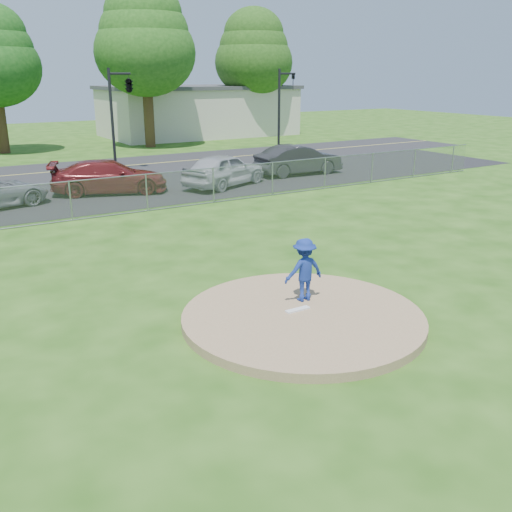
{
  "coord_description": "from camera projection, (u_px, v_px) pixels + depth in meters",
  "views": [
    {
      "loc": [
        -7.01,
        -9.43,
        5.3
      ],
      "look_at": [
        0.0,
        2.0,
        1.0
      ],
      "focal_mm": 40.0,
      "sensor_mm": 36.0,
      "label": 1
    }
  ],
  "objects": [
    {
      "name": "parking_lot",
      "position": [
        91.0,
        195.0,
        26.15
      ],
      "size": [
        50.0,
        8.0,
        0.01
      ],
      "primitive_type": "cube",
      "color": "black",
      "rests_on": "ground"
    },
    {
      "name": "chain_link_fence",
      "position": [
        122.0,
        196.0,
        22.27
      ],
      "size": [
        40.0,
        0.06,
        1.5
      ],
      "primitive_type": "cube",
      "color": "gray",
      "rests_on": "ground"
    },
    {
      "name": "parked_car_charcoal",
      "position": [
        298.0,
        160.0,
        31.16
      ],
      "size": [
        4.91,
        1.89,
        1.59
      ],
      "primitive_type": "imported",
      "rotation": [
        0.0,
        0.0,
        1.53
      ],
      "color": "#27272A",
      "rests_on": "parking_lot"
    },
    {
      "name": "pitchers_mound",
      "position": [
        303.0,
        318.0,
        12.73
      ],
      "size": [
        5.4,
        5.4,
        0.2
      ],
      "primitive_type": "cylinder",
      "color": "#947451",
      "rests_on": "ground"
    },
    {
      "name": "ground",
      "position": [
        142.0,
        225.0,
        20.88
      ],
      "size": [
        120.0,
        120.0,
        0.0
      ],
      "primitive_type": "plane",
      "color": "#214B10",
      "rests_on": "ground"
    },
    {
      "name": "parked_car_darkred",
      "position": [
        109.0,
        177.0,
        26.25
      ],
      "size": [
        5.63,
        3.7,
        1.52
      ],
      "primitive_type": "imported",
      "rotation": [
        0.0,
        0.0,
        1.24
      ],
      "color": "maroon",
      "rests_on": "parking_lot"
    },
    {
      "name": "commercial_building",
      "position": [
        198.0,
        110.0,
        50.91
      ],
      "size": [
        16.4,
        9.4,
        4.3
      ],
      "color": "beige",
      "rests_on": "ground"
    },
    {
      "name": "tree_right",
      "position": [
        145.0,
        39.0,
        40.88
      ],
      "size": [
        7.28,
        7.28,
        11.63
      ],
      "color": "#3C2916",
      "rests_on": "ground"
    },
    {
      "name": "pitcher",
      "position": [
        304.0,
        270.0,
        13.23
      ],
      "size": [
        1.01,
        0.63,
        1.5
      ],
      "primitive_type": "imported",
      "rotation": [
        0.0,
        0.0,
        3.07
      ],
      "color": "navy",
      "rests_on": "pitchers_mound"
    },
    {
      "name": "tree_far_right",
      "position": [
        254.0,
        52.0,
        48.97
      ],
      "size": [
        6.72,
        6.72,
        10.74
      ],
      "color": "#372214",
      "rests_on": "ground"
    },
    {
      "name": "traffic_signal_right",
      "position": [
        282.0,
        105.0,
        36.68
      ],
      "size": [
        1.28,
        0.2,
        5.6
      ],
      "color": "black",
      "rests_on": "ground"
    },
    {
      "name": "street",
      "position": [
        53.0,
        172.0,
        32.24
      ],
      "size": [
        60.0,
        7.0,
        0.01
      ],
      "primitive_type": "cube",
      "color": "#232325",
      "rests_on": "ground"
    },
    {
      "name": "pitching_rubber",
      "position": [
        298.0,
        310.0,
        12.85
      ],
      "size": [
        0.6,
        0.15,
        0.04
      ],
      "primitive_type": "cube",
      "color": "white",
      "rests_on": "pitchers_mound"
    },
    {
      "name": "parked_car_pearl",
      "position": [
        224.0,
        170.0,
        27.84
      ],
      "size": [
        5.11,
        3.6,
        1.61
      ],
      "primitive_type": "imported",
      "rotation": [
        0.0,
        0.0,
        1.97
      ],
      "color": "#B1B3B6",
      "rests_on": "parking_lot"
    },
    {
      "name": "traffic_signal_center",
      "position": [
        127.0,
        87.0,
        31.19
      ],
      "size": [
        1.42,
        2.48,
        5.6
      ],
      "color": "black",
      "rests_on": "ground"
    }
  ]
}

